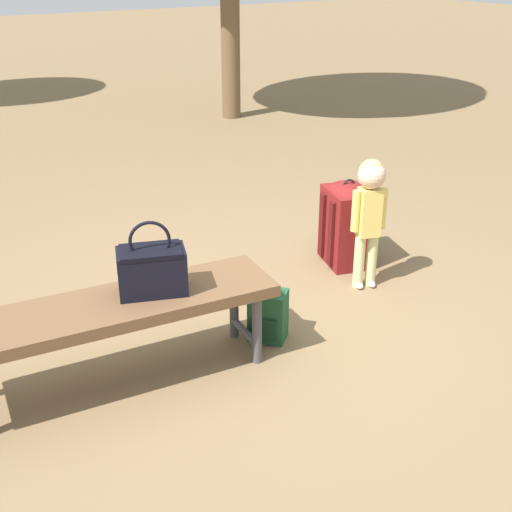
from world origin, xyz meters
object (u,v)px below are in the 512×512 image
child_standing (370,205)px  backpack_large (347,222)px  park_bench (110,314)px  backpack_small (268,312)px  handbag (152,268)px

child_standing → backpack_large: size_ratio=1.39×
park_bench → child_standing: size_ratio=1.97×
child_standing → backpack_small: bearing=-166.0°
handbag → backpack_small: size_ratio=1.11×
child_standing → backpack_large: 0.44m
child_standing → backpack_large: (0.11, 0.34, -0.25)m
park_bench → backpack_small: park_bench is taller
child_standing → backpack_small: (-0.85, -0.21, -0.38)m
park_bench → handbag: size_ratio=4.42×
handbag → backpack_large: handbag is taller
handbag → backpack_small: bearing=-2.8°
backpack_large → backpack_small: bearing=-150.4°
park_bench → backpack_large: backpack_large is taller
park_bench → handbag: bearing=-1.1°
handbag → child_standing: size_ratio=0.44×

